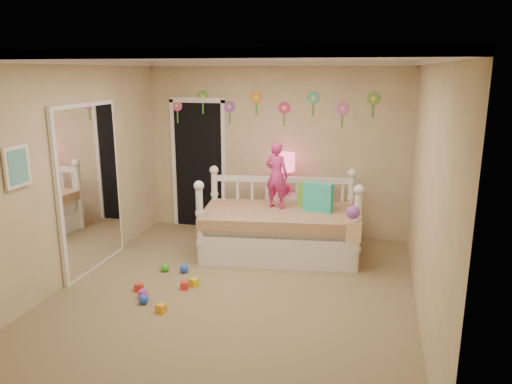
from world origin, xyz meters
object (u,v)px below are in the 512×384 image
(nightstand, at_px, (284,216))
(table_lamp, at_px, (285,167))
(daybed, at_px, (280,215))
(child, at_px, (277,175))

(nightstand, distance_m, table_lamp, 0.75)
(table_lamp, bearing_deg, nightstand, 0.00)
(daybed, relative_size, nightstand, 3.13)
(child, bearing_deg, table_lamp, -74.07)
(nightstand, bearing_deg, daybed, -84.45)
(child, xyz_separation_m, nightstand, (0.00, 0.60, -0.76))
(nightstand, bearing_deg, child, -90.03)
(child, height_order, table_lamp, child)
(daybed, bearing_deg, nightstand, 87.44)
(table_lamp, bearing_deg, daybed, -84.77)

